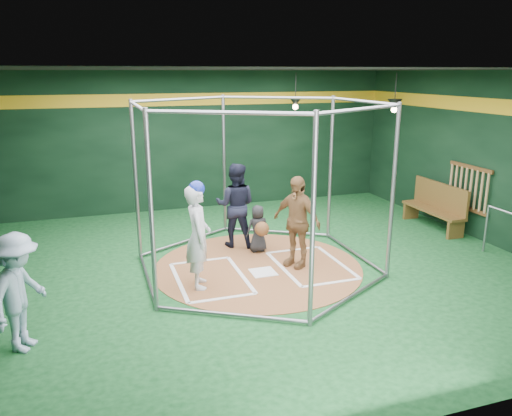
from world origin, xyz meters
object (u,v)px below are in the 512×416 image
object	(u,v)px
batter_figure	(198,235)
visitor_leopard	(296,222)
umpire	(236,205)
dugout_bench	(436,205)

from	to	relation	value
batter_figure	visitor_leopard	world-z (taller)	batter_figure
visitor_leopard	umpire	xyz separation A→B (m)	(-0.74, 1.40, 0.01)
dugout_bench	batter_figure	bearing A→B (deg)	-165.52
visitor_leopard	dugout_bench	world-z (taller)	visitor_leopard
batter_figure	dugout_bench	bearing A→B (deg)	14.48
batter_figure	dugout_bench	xyz separation A→B (m)	(5.82, 1.50, -0.37)
dugout_bench	umpire	bearing A→B (deg)	177.08
batter_figure	dugout_bench	size ratio (longest dim) A/B	1.00
visitor_leopard	dugout_bench	bearing A→B (deg)	74.14
visitor_leopard	dugout_bench	size ratio (longest dim) A/B	0.94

